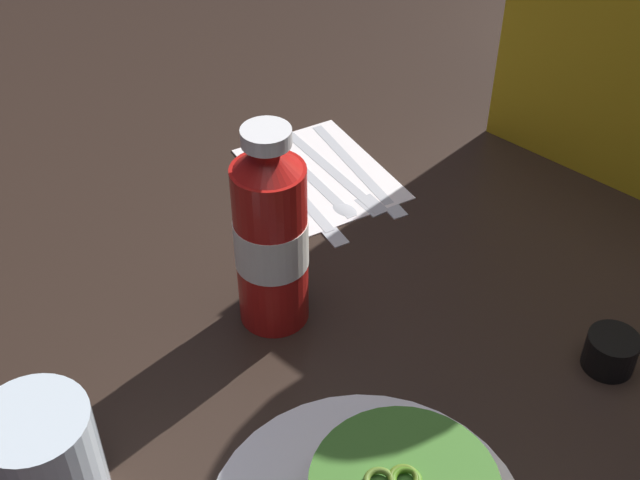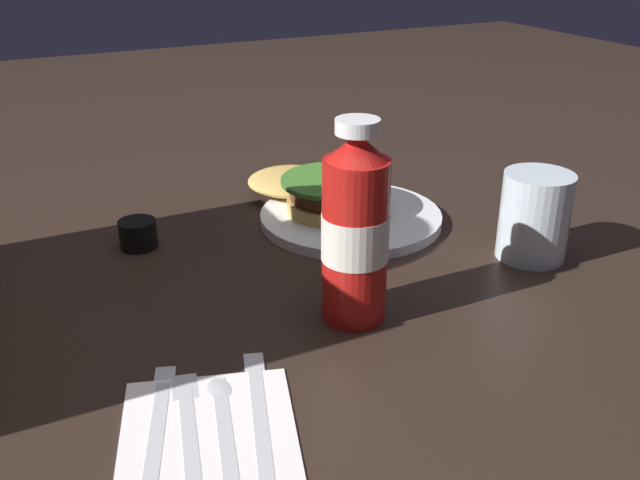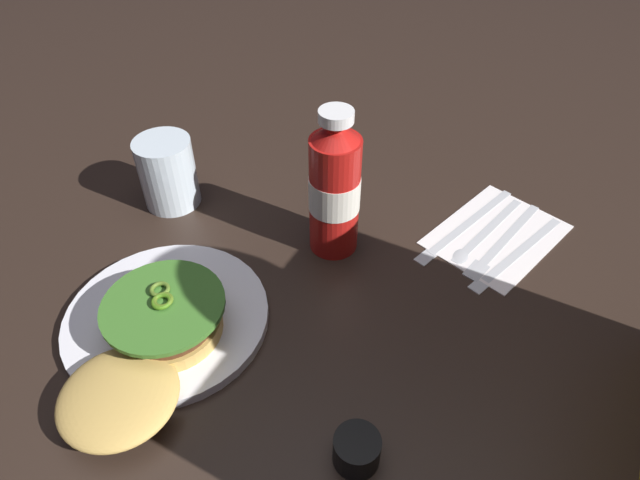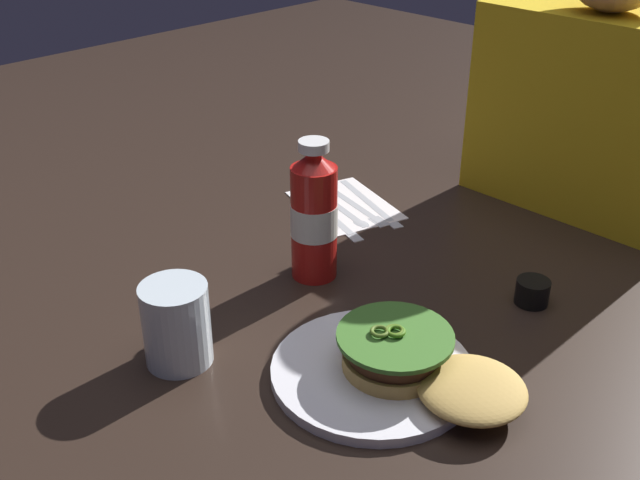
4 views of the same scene
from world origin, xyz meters
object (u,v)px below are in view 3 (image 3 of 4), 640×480
object	(u,v)px
water_glass	(168,173)
butter_knife	(513,256)
fork_utensil	(499,244)
spoon_utensil	(478,238)
burger_sandwich	(150,344)
condiment_cup	(357,450)
napkin	(497,234)
ketchup_bottle	(335,189)
dinner_plate	(167,318)
steak_knife	(461,228)

from	to	relation	value
water_glass	butter_knife	world-z (taller)	water_glass
water_glass	fork_utensil	world-z (taller)	water_glass
water_glass	spoon_utensil	xyz separation A→B (m)	(-0.13, 0.43, -0.05)
burger_sandwich	condiment_cup	xyz separation A→B (m)	(-0.00, 0.25, -0.02)
burger_sandwich	napkin	distance (m)	0.48
condiment_cup	napkin	distance (m)	0.39
water_glass	fork_utensil	size ratio (longest dim) A/B	0.54
burger_sandwich	ketchup_bottle	distance (m)	0.29
spoon_utensil	fork_utensil	xyz separation A→B (m)	(-0.00, 0.03, -0.00)
burger_sandwich	spoon_utensil	world-z (taller)	burger_sandwich
dinner_plate	napkin	bearing A→B (deg)	137.42
fork_utensil	water_glass	bearing A→B (deg)	-74.56
spoon_utensil	dinner_plate	bearing A→B (deg)	-42.69
fork_utensil	steak_knife	bearing A→B (deg)	-99.14
fork_utensil	burger_sandwich	bearing A→B (deg)	-38.65
butter_knife	spoon_utensil	bearing A→B (deg)	-104.37
napkin	fork_utensil	size ratio (longest dim) A/B	0.97
napkin	ketchup_bottle	bearing A→B (deg)	-57.75
condiment_cup	dinner_plate	bearing A→B (deg)	-100.16
napkin	burger_sandwich	bearing A→B (deg)	-36.15
condiment_cup	ketchup_bottle	bearing A→B (deg)	-149.15
ketchup_bottle	napkin	world-z (taller)	ketchup_bottle
spoon_utensil	fork_utensil	distance (m)	0.03
ketchup_bottle	napkin	xyz separation A→B (m)	(-0.12, 0.20, -0.09)
dinner_plate	spoon_utensil	size ratio (longest dim) A/B	1.36
water_glass	spoon_utensil	distance (m)	0.45
spoon_utensil	water_glass	bearing A→B (deg)	-73.66
burger_sandwich	napkin	size ratio (longest dim) A/B	1.22
dinner_plate	ketchup_bottle	xyz separation A→B (m)	(-0.21, 0.11, 0.09)
condiment_cup	steak_knife	distance (m)	0.37
napkin	fork_utensil	world-z (taller)	fork_utensil
steak_knife	butter_knife	distance (m)	0.08
water_glass	spoon_utensil	size ratio (longest dim) A/B	0.59
fork_utensil	condiment_cup	bearing A→B (deg)	-7.44
burger_sandwich	water_glass	bearing A→B (deg)	-145.06
spoon_utensil	burger_sandwich	bearing A→B (deg)	-35.80
spoon_utensil	fork_utensil	bearing A→B (deg)	91.56
ketchup_bottle	spoon_utensil	bearing A→B (deg)	119.71
water_glass	napkin	xyz separation A→B (m)	(-0.15, 0.45, -0.05)
condiment_cup	water_glass	bearing A→B (deg)	-119.71
burger_sandwich	butter_knife	distance (m)	0.47
water_glass	dinner_plate	bearing A→B (deg)	37.19
burger_sandwich	condiment_cup	distance (m)	0.25
dinner_plate	fork_utensil	xyz separation A→B (m)	(-0.31, 0.32, -0.00)
burger_sandwich	fork_utensil	size ratio (longest dim) A/B	1.18
napkin	water_glass	bearing A→B (deg)	-71.64
dinner_plate	steak_knife	distance (m)	0.42
burger_sandwich	spoon_utensil	xyz separation A→B (m)	(-0.37, 0.26, -0.03)
burger_sandwich	butter_knife	size ratio (longest dim) A/B	1.16
dinner_plate	spoon_utensil	world-z (taller)	dinner_plate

